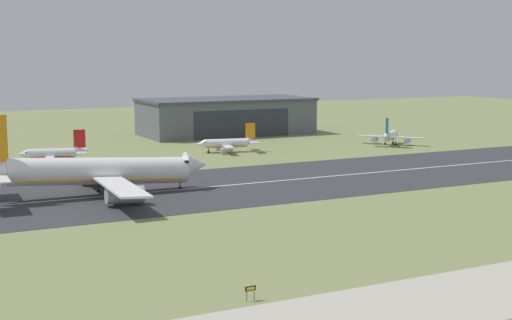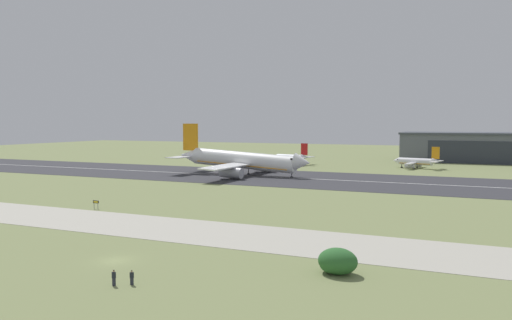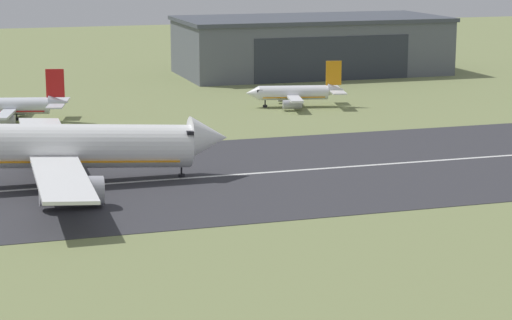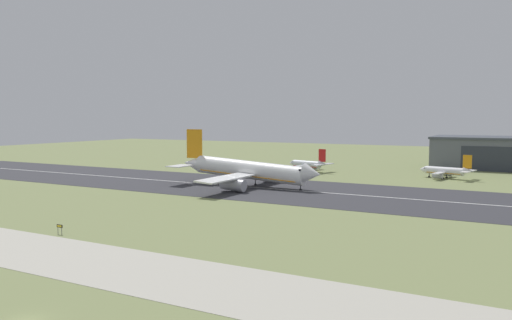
# 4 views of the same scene
# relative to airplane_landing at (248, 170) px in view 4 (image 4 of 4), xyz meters

# --- Properties ---
(ground_plane) EXTENTS (600.56, 600.56, 0.00)m
(ground_plane) POSITION_rel_airplane_landing_xyz_m (29.22, -51.75, -4.98)
(ground_plane) COLOR #7A8451
(runway_strip) EXTENTS (360.56, 46.87, 0.06)m
(runway_strip) POSITION_rel_airplane_landing_xyz_m (29.22, -1.53, -4.95)
(runway_strip) COLOR #333338
(runway_strip) RESTS_ON ground_plane
(runway_centreline) EXTENTS (324.51, 0.70, 0.01)m
(runway_centreline) POSITION_rel_airplane_landing_xyz_m (29.22, -1.53, -4.91)
(runway_centreline) COLOR silver
(runway_centreline) RESTS_ON runway_strip
(taxiway_road) EXTENTS (270.42, 16.53, 0.05)m
(taxiway_road) POSITION_rel_airplane_landing_xyz_m (29.22, -82.34, -4.95)
(taxiway_road) COLOR #B2AD9E
(taxiway_road) RESTS_ON ground_plane
(airplane_landing) EXTENTS (49.65, 52.15, 17.57)m
(airplane_landing) POSITION_rel_airplane_landing_xyz_m (0.00, 0.00, 0.00)
(airplane_landing) COLOR white
(airplane_landing) RESTS_ON ground_plane
(airplane_parked_west) EXTENTS (19.37, 17.21, 8.68)m
(airplane_parked_west) POSITION_rel_airplane_landing_xyz_m (51.70, 49.77, -2.34)
(airplane_parked_west) COLOR white
(airplane_parked_west) RESTS_ON ground_plane
(airplane_parked_centre) EXTENTS (19.23, 21.02, 9.18)m
(airplane_parked_centre) POSITION_rel_airplane_landing_xyz_m (-0.11, 48.92, -2.26)
(airplane_parked_centre) COLOR silver
(airplane_parked_centre) RESTS_ON ground_plane
(runway_sign) EXTENTS (1.41, 0.14, 1.80)m
(runway_sign) POSITION_rel_airplane_landing_xyz_m (0.10, -72.29, -3.63)
(runway_sign) COLOR #4C4C51
(runway_sign) RESTS_ON ground_plane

